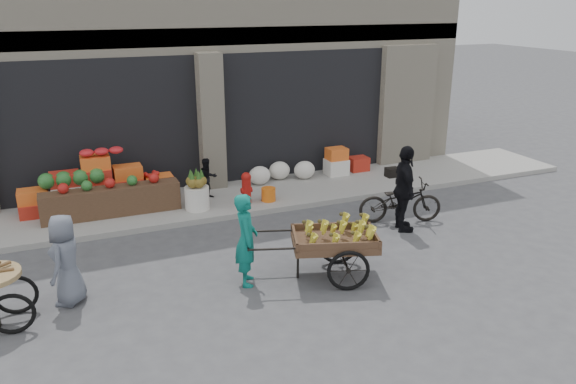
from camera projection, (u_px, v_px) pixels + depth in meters
name	position (u px, v px, depth m)	size (l,w,h in m)	color
ground	(296.00, 280.00, 9.28)	(80.00, 80.00, 0.00)	#424244
sidewalk	(225.00, 200.00, 12.84)	(18.00, 2.20, 0.12)	gray
building	(178.00, 40.00, 15.19)	(14.00, 6.45, 7.00)	beige
fruit_display	(108.00, 184.00, 11.97)	(3.10, 1.12, 1.24)	#B32618
pineapple_bin	(197.00, 198.00, 12.03)	(0.52, 0.52, 0.50)	silver
fire_hydrant	(246.00, 187.00, 12.34)	(0.22, 0.22, 0.71)	#A5140F
orange_bucket	(269.00, 194.00, 12.55)	(0.32, 0.32, 0.30)	orange
right_bay_goods	(317.00, 166.00, 14.20)	(3.35, 0.60, 0.70)	silver
seated_person	(208.00, 178.00, 12.62)	(0.45, 0.35, 0.93)	black
banana_cart	(332.00, 238.00, 9.18)	(2.50, 1.58, 0.97)	brown
vendor_woman	(246.00, 240.00, 8.96)	(0.56, 0.37, 1.54)	#0E6B5F
vendor_grey	(66.00, 260.00, 8.40)	(0.70, 0.45, 1.42)	slate
bicycle	(400.00, 201.00, 11.59)	(0.60, 1.72, 0.90)	black
cyclist	(404.00, 189.00, 11.03)	(1.02, 0.42, 1.74)	black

